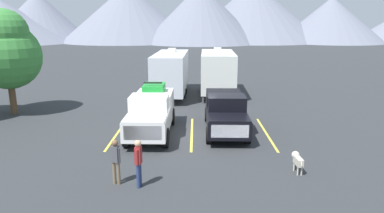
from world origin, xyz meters
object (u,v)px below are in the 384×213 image
at_px(camper_trailer_a, 171,71).
at_px(dog, 297,159).
at_px(camper_trailer_b, 218,71).
at_px(person_a, 116,159).
at_px(pickup_truck_b, 225,111).
at_px(pickup_truck_a, 152,111).
at_px(person_b, 138,160).

height_order(camper_trailer_a, dog, camper_trailer_a).
xyz_separation_m(camper_trailer_b, person_a, (-4.58, -15.80, -0.97)).
height_order(camper_trailer_b, person_a, camper_trailer_b).
bearing_deg(pickup_truck_b, camper_trailer_b, 89.16).
xyz_separation_m(camper_trailer_b, dog, (2.23, -14.66, -1.42)).
bearing_deg(camper_trailer_b, pickup_truck_b, -90.84).
height_order(pickup_truck_b, camper_trailer_a, camper_trailer_a).
bearing_deg(camper_trailer_a, pickup_truck_a, -92.17).
bearing_deg(person_b, camper_trailer_a, 89.75).
height_order(person_b, dog, person_b).
relative_size(person_a, person_b, 0.96).
xyz_separation_m(pickup_truck_a, camper_trailer_b, (4.02, 9.93, 0.73)).
bearing_deg(person_a, pickup_truck_b, 55.24).
height_order(person_a, person_b, person_b).
distance_m(person_a, dog, 6.91).
bearing_deg(camper_trailer_b, person_b, -103.11).
bearing_deg(camper_trailer_b, camper_trailer_a, -173.19).
relative_size(pickup_truck_b, camper_trailer_a, 0.65).
distance_m(pickup_truck_a, person_b, 6.08).
relative_size(camper_trailer_b, dog, 8.54).
bearing_deg(person_a, dog, 9.51).
bearing_deg(pickup_truck_b, person_b, -118.51).
distance_m(camper_trailer_b, person_a, 16.48).
distance_m(camper_trailer_a, person_a, 15.42).
distance_m(pickup_truck_b, camper_trailer_b, 9.44).
bearing_deg(person_a, camper_trailer_a, 86.58).
distance_m(pickup_truck_a, dog, 7.86).
xyz_separation_m(camper_trailer_a, person_a, (-0.92, -15.36, -0.95)).
bearing_deg(camper_trailer_a, dog, -67.52).
distance_m(camper_trailer_a, camper_trailer_b, 3.69).
xyz_separation_m(pickup_truck_b, camper_trailer_a, (-3.52, 8.96, 0.86)).
height_order(pickup_truck_b, dog, pickup_truck_b).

